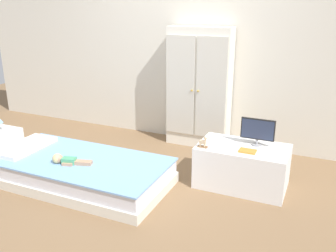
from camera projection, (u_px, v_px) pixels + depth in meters
name	position (u px, v px, depth m)	size (l,w,h in m)	color
ground_plane	(127.00, 189.00, 3.59)	(10.00, 10.00, 0.02)	brown
back_wall	(187.00, 35.00, 4.51)	(6.40, 0.05, 2.70)	silver
bed	(80.00, 171.00, 3.66)	(1.79, 0.89, 0.26)	silver
pillow	(26.00, 146.00, 3.88)	(0.32, 0.64, 0.05)	white
doll	(65.00, 160.00, 3.52)	(0.39, 0.18, 0.10)	#4CA375
nightstand	(1.00, 145.00, 4.18)	(0.36, 0.36, 0.36)	white
wardrobe	(199.00, 88.00, 4.46)	(0.78, 0.29, 1.47)	white
tv_stand	(242.00, 166.00, 3.58)	(0.86, 0.52, 0.42)	white
tv_monitor	(258.00, 130.00, 3.50)	(0.32, 0.10, 0.27)	#99999E
rocking_horse_toy	(203.00, 142.00, 3.47)	(0.10, 0.04, 0.12)	#8E6642
book_orange	(248.00, 151.00, 3.38)	(0.15, 0.11, 0.02)	orange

